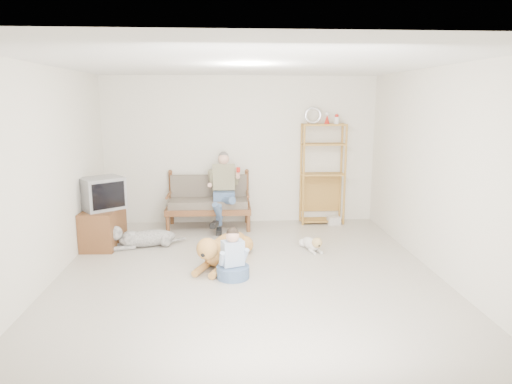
{
  "coord_description": "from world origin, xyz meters",
  "views": [
    {
      "loc": [
        -0.27,
        -5.66,
        2.28
      ],
      "look_at": [
        0.17,
        1.0,
        0.92
      ],
      "focal_mm": 32.0,
      "sensor_mm": 36.0,
      "label": 1
    }
  ],
  "objects": [
    {
      "name": "man",
      "position": [
        -0.34,
        2.18,
        0.63
      ],
      "size": [
        0.52,
        0.74,
        1.21
      ],
      "color": "slate",
      "rests_on": "loveseat"
    },
    {
      "name": "shaggy_dog",
      "position": [
        -1.63,
        1.3,
        0.15
      ],
      "size": [
        1.23,
        0.53,
        0.38
      ],
      "rotation": [
        0.0,
        0.0,
        -1.29
      ],
      "color": "silver",
      "rests_on": "ground"
    },
    {
      "name": "crt_tv",
      "position": [
        -2.2,
        1.41,
        0.85
      ],
      "size": [
        0.76,
        0.74,
        0.5
      ],
      "rotation": [
        0.0,
        0.0,
        -0.91
      ],
      "color": "slate",
      "rests_on": "tv_stand"
    },
    {
      "name": "child",
      "position": [
        -0.2,
        -0.05,
        0.24
      ],
      "size": [
        0.43,
        0.43,
        0.68
      ],
      "rotation": [
        0.0,
        0.0,
        0.33
      ],
      "color": "slate",
      "rests_on": "ground"
    },
    {
      "name": "etagere",
      "position": [
        1.51,
        2.55,
        0.95
      ],
      "size": [
        0.82,
        0.36,
        2.15
      ],
      "color": "#A47A33",
      "rests_on": "ground"
    },
    {
      "name": "book_stack",
      "position": [
        1.72,
        2.42,
        0.07
      ],
      "size": [
        0.24,
        0.18,
        0.14
      ],
      "primitive_type": "cube",
      "rotation": [
        0.0,
        0.0,
        0.09
      ],
      "color": "silver",
      "rests_on": "ground"
    },
    {
      "name": "wall_back",
      "position": [
        0.0,
        2.75,
        1.35
      ],
      "size": [
        5.0,
        0.0,
        5.0
      ],
      "primitive_type": "plane",
      "rotation": [
        1.57,
        0.0,
        0.0
      ],
      "color": "beige",
      "rests_on": "ground"
    },
    {
      "name": "wall_left",
      "position": [
        -2.5,
        0.0,
        1.35
      ],
      "size": [
        0.0,
        5.5,
        5.5
      ],
      "primitive_type": "plane",
      "rotation": [
        1.57,
        0.0,
        1.57
      ],
      "color": "beige",
      "rests_on": "ground"
    },
    {
      "name": "loveseat",
      "position": [
        -0.59,
        2.41,
        0.49
      ],
      "size": [
        1.5,
        0.71,
        0.95
      ],
      "rotation": [
        0.0,
        0.0,
        -0.01
      ],
      "color": "brown",
      "rests_on": "ground"
    },
    {
      "name": "wall_outlet",
      "position": [
        -1.25,
        2.73,
        0.3
      ],
      "size": [
        0.12,
        0.02,
        0.08
      ],
      "primitive_type": "cube",
      "color": "white",
      "rests_on": "ground"
    },
    {
      "name": "terrier",
      "position": [
        1.04,
        0.97,
        0.1
      ],
      "size": [
        0.29,
        0.65,
        0.25
      ],
      "rotation": [
        0.0,
        0.0,
        0.25
      ],
      "color": "silver",
      "rests_on": "ground"
    },
    {
      "name": "ceiling",
      "position": [
        0.0,
        0.0,
        2.7
      ],
      "size": [
        5.5,
        5.5,
        0.0
      ],
      "primitive_type": "plane",
      "rotation": [
        3.14,
        0.0,
        0.0
      ],
      "color": "white",
      "rests_on": "ground"
    },
    {
      "name": "golden_retriever",
      "position": [
        -0.33,
        0.52,
        0.21
      ],
      "size": [
        0.83,
        1.59,
        0.51
      ],
      "rotation": [
        0.0,
        0.0,
        -0.4
      ],
      "color": "#C38843",
      "rests_on": "ground"
    },
    {
      "name": "wall_front",
      "position": [
        0.0,
        -2.75,
        1.35
      ],
      "size": [
        5.0,
        0.0,
        5.0
      ],
      "primitive_type": "plane",
      "rotation": [
        -1.57,
        0.0,
        0.0
      ],
      "color": "beige",
      "rests_on": "ground"
    },
    {
      "name": "floor",
      "position": [
        0.0,
        0.0,
        0.0
      ],
      "size": [
        5.5,
        5.5,
        0.0
      ],
      "primitive_type": "plane",
      "color": "beige",
      "rests_on": "ground"
    },
    {
      "name": "wall_right",
      "position": [
        2.5,
        0.0,
        1.35
      ],
      "size": [
        0.0,
        5.5,
        5.5
      ],
      "primitive_type": "plane",
      "rotation": [
        1.57,
        0.0,
        -1.57
      ],
      "color": "beige",
      "rests_on": "ground"
    },
    {
      "name": "tv_stand",
      "position": [
        -2.23,
        1.43,
        0.3
      ],
      "size": [
        0.55,
        0.92,
        0.6
      ],
      "rotation": [
        0.0,
        0.0,
        -0.05
      ],
      "color": "brown",
      "rests_on": "ground"
    }
  ]
}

